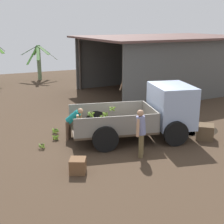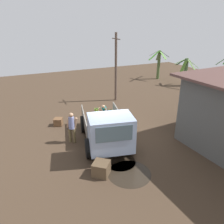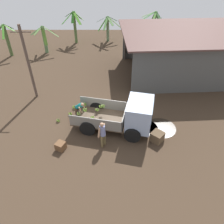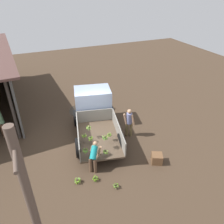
# 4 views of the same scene
# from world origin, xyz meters

# --- Properties ---
(ground) EXTENTS (36.00, 36.00, 0.00)m
(ground) POSITION_xyz_m (0.00, 0.00, 0.00)
(ground) COLOR #413123
(mud_patch_0) EXTENTS (1.44, 1.44, 0.01)m
(mud_patch_0) POSITION_xyz_m (2.12, -0.47, 0.00)
(mud_patch_0) COLOR black
(mud_patch_0) RESTS_ON ground
(mud_patch_1) EXTENTS (1.82, 1.82, 0.01)m
(mud_patch_1) POSITION_xyz_m (3.03, -0.49, 0.00)
(mud_patch_1) COLOR black
(mud_patch_1) RESTS_ON ground
(cargo_truck) EXTENTS (4.90, 2.98, 2.04)m
(cargo_truck) POSITION_xyz_m (1.12, -0.57, 1.07)
(cargo_truck) COLOR #48392B
(cargo_truck) RESTS_ON ground
(utility_pole) EXTENTS (1.23, 0.18, 5.11)m
(utility_pole) POSITION_xyz_m (-5.46, 2.93, 2.63)
(utility_pole) COLOR brown
(utility_pole) RESTS_ON ground
(person_foreground_visitor) EXTENTS (0.51, 0.56, 1.62)m
(person_foreground_visitor) POSITION_xyz_m (-0.46, -1.93, 0.90)
(person_foreground_visitor) COLOR brown
(person_foreground_visitor) RESTS_ON ground
(person_worker_loading) EXTENTS (0.74, 0.71, 1.25)m
(person_worker_loading) POSITION_xyz_m (-2.02, 0.52, 0.73)
(person_worker_loading) COLOR brown
(person_worker_loading) RESTS_ON ground
(person_bystander_near_shed) EXTENTS (0.69, 0.53, 1.69)m
(person_bystander_near_shed) POSITION_xyz_m (2.07, 4.15, 0.94)
(person_bystander_near_shed) COLOR #472D1E
(person_bystander_near_shed) RESTS_ON ground
(banana_bunch_on_ground_0) EXTENTS (0.26, 0.25, 0.21)m
(banana_bunch_on_ground_0) POSITION_xyz_m (-2.67, 0.71, 0.11)
(banana_bunch_on_ground_0) COLOR #4A4330
(banana_bunch_on_ground_0) RESTS_ON ground
(banana_bunch_on_ground_1) EXTENTS (0.24, 0.26, 0.21)m
(banana_bunch_on_ground_1) POSITION_xyz_m (-3.34, 0.07, 0.12)
(banana_bunch_on_ground_1) COLOR #47402E
(banana_bunch_on_ground_1) RESTS_ON ground
(banana_bunch_on_ground_2) EXTENTS (0.30, 0.30, 0.23)m
(banana_bunch_on_ground_2) POSITION_xyz_m (-2.50, 1.41, 0.13)
(banana_bunch_on_ground_2) COLOR #4E4632
(banana_bunch_on_ground_2) RESTS_ON ground
(wooden_crate_0) EXTENTS (0.63, 0.63, 0.45)m
(wooden_crate_0) POSITION_xyz_m (-2.75, -2.20, 0.22)
(wooden_crate_0) COLOR brown
(wooden_crate_0) RESTS_ON ground
(wooden_crate_1) EXTENTS (0.90, 0.90, 0.57)m
(wooden_crate_1) POSITION_xyz_m (2.59, -1.55, 0.29)
(wooden_crate_1) COLOR brown
(wooden_crate_1) RESTS_ON ground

